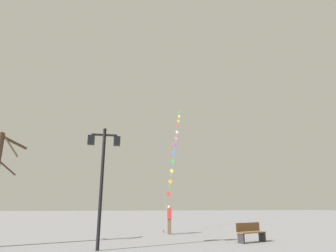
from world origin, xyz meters
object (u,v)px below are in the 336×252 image
(twin_lantern_lamp_post, at_px, (103,163))
(kite_flyer, at_px, (169,219))
(park_bench, at_px, (250,232))
(kite_train, at_px, (175,147))

(twin_lantern_lamp_post, xyz_separation_m, kite_flyer, (4.08, 5.82, -2.53))
(twin_lantern_lamp_post, relative_size, park_bench, 3.00)
(kite_flyer, bearing_deg, park_bench, -131.19)
(twin_lantern_lamp_post, height_order, park_bench, twin_lantern_lamp_post)
(kite_train, height_order, kite_flyer, kite_train)
(twin_lantern_lamp_post, xyz_separation_m, park_bench, (7.13, 1.20, -2.98))
(twin_lantern_lamp_post, height_order, kite_flyer, twin_lantern_lamp_post)
(twin_lantern_lamp_post, bearing_deg, park_bench, 9.54)
(twin_lantern_lamp_post, distance_m, park_bench, 7.82)
(kite_train, relative_size, park_bench, 9.55)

